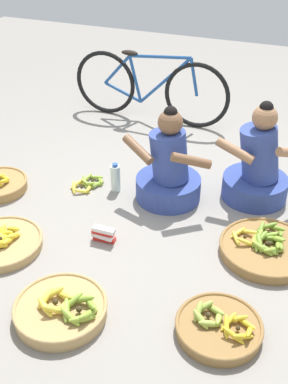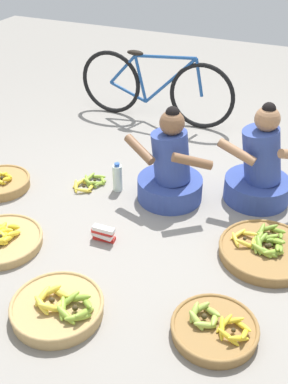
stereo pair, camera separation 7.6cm
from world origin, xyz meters
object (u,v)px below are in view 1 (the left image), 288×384
Objects in this scene: banana_basket_front_center at (1,242)px; loose_bananas_back_left at (88,184)px; bicycle_leaning at (149,88)px; water_bottle at (116,178)px; banana_basket_front_right at (266,248)px; banana_basket_near_vendor at (61,309)px; banana_basket_front_left at (219,327)px; vendor_woman_front at (169,171)px; packet_carton_stack at (104,234)px; vendor_woman_behind at (257,169)px.

banana_basket_front_center is 1.74× the size of loose_bananas_back_left.
bicycle_leaning is 1.49m from loose_bananas_back_left.
banana_basket_front_right is at bearing -14.80° from water_bottle.
banana_basket_near_vendor is 1.43m from loose_bananas_back_left.
banana_basket_front_center is at bearing 174.18° from banana_basket_front_left.
banana_basket_front_right is at bearing -24.96° from vendor_woman_front.
water_bottle is 0.67m from packet_carton_stack.
vendor_woman_front is 0.46× the size of bicycle_leaning.
vendor_woman_behind is 1.14m from water_bottle.
banana_basket_front_center reaches higher than loose_bananas_back_left.
bicycle_leaning is (-1.34, 1.09, 0.09)m from vendor_woman_behind.
loose_bananas_back_left is 1.87× the size of packet_carton_stack.
bicycle_leaning reaches higher than banana_basket_front_right.
banana_basket_near_vendor reaches higher than packet_carton_stack.
banana_basket_front_left is at bearing -60.68° from bicycle_leaning.
banana_basket_near_vendor is (-1.01, -1.02, 0.01)m from banana_basket_front_right.
banana_basket_front_right is (1.72, 0.63, 0.01)m from banana_basket_front_center.
banana_basket_near_vendor is (0.55, -2.78, -0.30)m from bicycle_leaning.
banana_basket_front_right is 1.57m from loose_bananas_back_left.
banana_basket_front_left is at bearing -58.45° from vendor_woman_front.
bicycle_leaning reaches higher than banana_basket_front_left.
packet_carton_stack is at bearing -77.21° from bicycle_leaning.
banana_basket_near_vendor is 0.91m from banana_basket_front_left.
vendor_woman_front reaches higher than banana_basket_front_right.
banana_basket_front_center reaches higher than packet_carton_stack.
banana_basket_near_vendor is 2.20× the size of water_bottle.
packet_carton_stack is (0.20, -0.64, -0.06)m from water_bottle.
bicycle_leaning is at bearing 100.57° from water_bottle.
vendor_woman_front is 0.72m from loose_bananas_back_left.
bicycle_leaning is 2.13m from packet_carton_stack.
packet_carton_stack is at bearing -72.44° from water_bottle.
packet_carton_stack is at bearing -53.79° from loose_bananas_back_left.
loose_bananas_back_left is at bearing -172.43° from vendor_woman_front.
banana_basket_front_left is 1.79m from loose_bananas_back_left.
banana_basket_front_left is at bearing -86.43° from vendor_woman_behind.
vendor_woman_front is 1.36m from banana_basket_front_center.
packet_carton_stack is (-0.08, 0.72, 0.01)m from banana_basket_near_vendor.
water_bottle is (-1.08, -0.33, -0.15)m from vendor_woman_behind.
banana_basket_front_center is 0.81m from banana_basket_near_vendor.
water_bottle reaches higher than banana_basket_front_left.
bicycle_leaning reaches higher than loose_bananas_back_left.
banana_basket_front_left is 1.50× the size of loose_bananas_back_left.
bicycle_leaning is at bearing 131.56° from banana_basket_front_right.
bicycle_leaning is 2.37m from banana_basket_front_right.
bicycle_leaning is at bearing 90.89° from loose_bananas_back_left.
banana_basket_front_center is (-1.51, -1.30, -0.22)m from vendor_woman_behind.
water_bottle is at bearing 107.56° from packet_carton_stack.
banana_basket_front_right is 1.95× the size of loose_bananas_back_left.
water_bottle reaches higher than loose_bananas_back_left.
water_bottle is at bearing 7.70° from loose_bananas_back_left.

